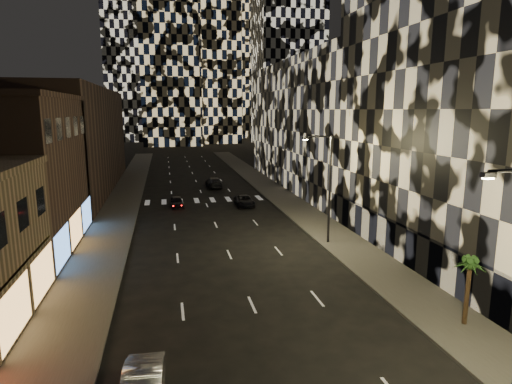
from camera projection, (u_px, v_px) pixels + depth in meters
name	position (u px, v px, depth m)	size (l,w,h in m)	color
sidewalk_left	(122.00, 203.00, 51.64)	(4.00, 120.00, 0.15)	#47443F
sidewalk_right	(281.00, 196.00, 55.73)	(4.00, 120.00, 0.15)	#47443F
curb_left	(140.00, 202.00, 52.07)	(0.20, 120.00, 0.15)	#4C4C47
curb_right	(266.00, 197.00, 55.30)	(0.20, 120.00, 0.15)	#4C4C47
retail_brown	(4.00, 177.00, 33.24)	(10.00, 15.00, 12.00)	#4A342A
retail_filler_left	(72.00, 141.00, 58.51)	(10.00, 40.00, 14.00)	#4A342A
midrise_right	(508.00, 112.00, 31.21)	(16.00, 25.00, 22.00)	#232326
midrise_base	(403.00, 243.00, 31.43)	(0.60, 25.00, 3.00)	#383838
midrise_filler_right	(335.00, 125.00, 62.80)	(16.00, 40.00, 18.00)	#232326
streetlight_far	(327.00, 182.00, 35.18)	(2.55, 0.25, 9.00)	black
car_dark_midlane	(177.00, 202.00, 49.79)	(1.45, 3.59, 1.22)	black
car_dark_oncoming	(214.00, 182.00, 62.36)	(2.07, 5.09, 1.48)	black
car_dark_rightlane	(244.00, 201.00, 50.42)	(2.00, 4.34, 1.21)	black
palm_tree	(470.00, 268.00, 21.82)	(1.85, 1.88, 3.69)	#47331E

